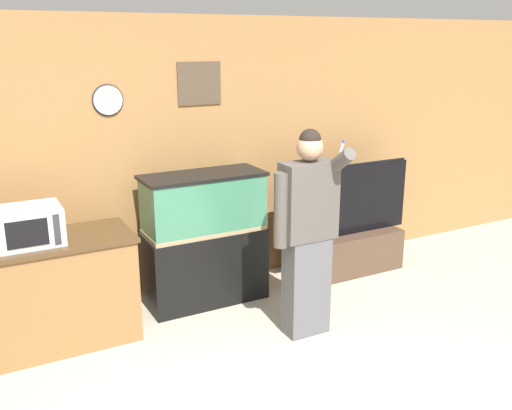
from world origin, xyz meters
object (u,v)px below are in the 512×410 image
at_px(aquarium_on_stand, 204,239).
at_px(tv_on_stand, 346,242).
at_px(person_standing, 307,231).
at_px(counter_island, 23,298).
at_px(microwave, 29,226).

bearing_deg(aquarium_on_stand, tv_on_stand, -2.98).
xyz_separation_m(aquarium_on_stand, person_standing, (0.49, -0.96, 0.28)).
height_order(counter_island, person_standing, person_standing).
bearing_deg(microwave, person_standing, -21.08).
height_order(aquarium_on_stand, person_standing, person_standing).
bearing_deg(aquarium_on_stand, microwave, -172.67).
bearing_deg(counter_island, microwave, -21.15).
relative_size(microwave, aquarium_on_stand, 0.38).
bearing_deg(counter_island, tv_on_stand, 1.31).
xyz_separation_m(microwave, person_standing, (1.99, -0.77, -0.14)).
height_order(aquarium_on_stand, tv_on_stand, aquarium_on_stand).
bearing_deg(person_standing, microwave, 158.92).
relative_size(aquarium_on_stand, tv_on_stand, 0.83).
bearing_deg(person_standing, tv_on_stand, 39.10).
bearing_deg(tv_on_stand, microwave, -177.93).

